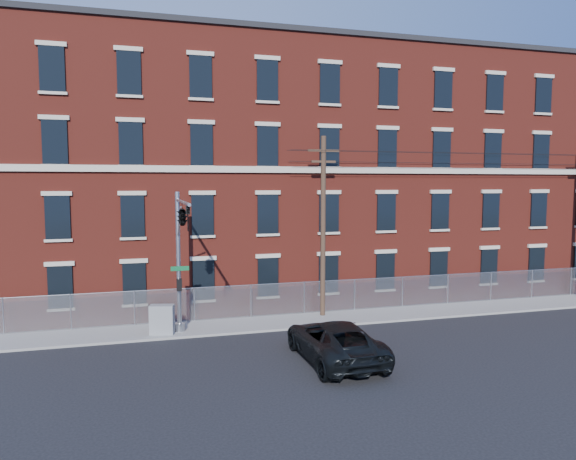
% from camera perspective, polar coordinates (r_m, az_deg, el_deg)
% --- Properties ---
extents(ground, '(140.00, 140.00, 0.00)m').
position_cam_1_polar(ground, '(24.55, 3.69, -12.81)').
color(ground, black).
rests_on(ground, ground).
extents(sidewalk, '(65.00, 3.00, 0.12)m').
position_cam_1_polar(sidewalk, '(34.32, 20.21, -7.83)').
color(sidewalk, gray).
rests_on(sidewalk, ground).
extents(mill_building, '(55.30, 14.32, 16.30)m').
position_cam_1_polar(mill_building, '(41.05, 13.20, 5.78)').
color(mill_building, maroon).
rests_on(mill_building, ground).
extents(chain_link_fence, '(59.06, 0.06, 1.85)m').
position_cam_1_polar(chain_link_fence, '(35.15, 19.01, -5.84)').
color(chain_link_fence, '#A5A8AD').
rests_on(chain_link_fence, ground).
extents(traffic_signal_mast, '(0.90, 6.75, 7.00)m').
position_cam_1_polar(traffic_signal_mast, '(24.37, -11.42, -0.08)').
color(traffic_signal_mast, '#9EA0A5').
rests_on(traffic_signal_mast, ground).
extents(utility_pole_near, '(1.80, 0.28, 10.00)m').
position_cam_1_polar(utility_pole_near, '(29.39, 3.81, 0.77)').
color(utility_pole_near, '#432E21').
rests_on(utility_pole_near, ground).
extents(pickup_truck, '(2.95, 6.21, 1.71)m').
position_cam_1_polar(pickup_truck, '(23.00, 5.03, -11.82)').
color(pickup_truck, black).
rests_on(pickup_truck, ground).
extents(utility_cabinet, '(1.27, 0.85, 1.45)m').
position_cam_1_polar(utility_cabinet, '(27.08, -13.44, -9.37)').
color(utility_cabinet, slate).
rests_on(utility_cabinet, sidewalk).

